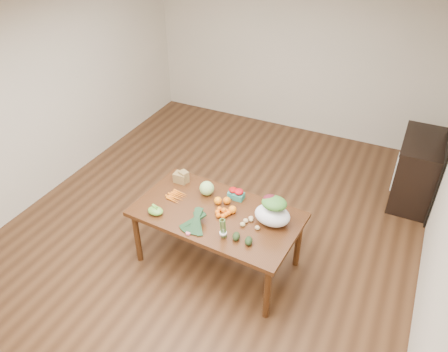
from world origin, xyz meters
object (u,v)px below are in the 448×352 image
at_px(paper_bag, 181,177).
at_px(mandarin_cluster, 224,211).
at_px(dining_table, 217,238).
at_px(cabinet, 416,170).
at_px(salad_bag, 273,212).
at_px(asparagus_bundle, 223,228).
at_px(kale_bunch, 193,223).
at_px(cabbage, 207,188).

bearing_deg(paper_bag, mandarin_cluster, -24.64).
height_order(dining_table, cabinet, cabinet).
height_order(dining_table, salad_bag, salad_bag).
bearing_deg(paper_bag, salad_bag, -10.84).
bearing_deg(dining_table, cabinet, 54.17).
bearing_deg(mandarin_cluster, asparagus_bundle, -65.49).
height_order(dining_table, kale_bunch, kale_bunch).
relative_size(cabbage, kale_bunch, 0.42).
distance_m(paper_bag, cabbage, 0.41).
bearing_deg(paper_bag, cabbage, -12.33).
bearing_deg(dining_table, mandarin_cluster, 6.35).
bearing_deg(cabinet, cabbage, -136.69).
height_order(cabinet, kale_bunch, cabinet).
relative_size(dining_table, cabbage, 10.73).
xyz_separation_m(dining_table, asparagus_bundle, (0.23, -0.33, 0.50)).
xyz_separation_m(mandarin_cluster, asparagus_bundle, (0.15, -0.33, 0.08)).
height_order(paper_bag, salad_bag, salad_bag).
distance_m(cabinet, kale_bunch, 3.32).
height_order(cabbage, mandarin_cluster, cabbage).
bearing_deg(asparagus_bundle, mandarin_cluster, 118.49).
bearing_deg(cabbage, asparagus_bundle, -50.05).
bearing_deg(kale_bunch, asparagus_bundle, 5.52).
relative_size(asparagus_bundle, salad_bag, 0.65).
distance_m(dining_table, paper_bag, 0.86).
xyz_separation_m(paper_bag, cabbage, (0.40, -0.09, 0.01)).
height_order(kale_bunch, asparagus_bundle, asparagus_bundle).
xyz_separation_m(cabbage, salad_bag, (0.85, -0.15, 0.06)).
bearing_deg(kale_bunch, cabbage, 107.81).
bearing_deg(cabinet, kale_bunch, -127.52).
xyz_separation_m(dining_table, kale_bunch, (-0.11, -0.34, 0.45)).
relative_size(paper_bag, salad_bag, 0.54).
distance_m(dining_table, cabinet, 2.97).
relative_size(dining_table, salad_bag, 4.71).
distance_m(mandarin_cluster, salad_bag, 0.54).
height_order(paper_bag, asparagus_bundle, asparagus_bundle).
bearing_deg(cabinet, salad_bag, -120.81).
bearing_deg(cabinet, dining_table, -129.81).
bearing_deg(paper_bag, cabinet, 37.33).
height_order(cabbage, salad_bag, salad_bag).
distance_m(cabbage, mandarin_cluster, 0.42).
xyz_separation_m(dining_table, salad_bag, (0.60, 0.10, 0.52)).
bearing_deg(cabinet, mandarin_cluster, -128.63).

